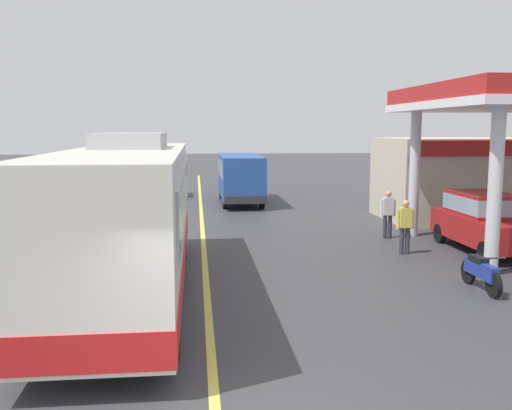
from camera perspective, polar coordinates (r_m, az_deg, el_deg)
The scene contains 10 objects.
ground at distance 26.31m, azimuth -5.57°, elevation -0.58°, with size 120.00×120.00×0.00m, color #38383D.
lane_divider_stripe at distance 21.37m, azimuth -5.44°, elevation -2.50°, with size 0.16×50.00×0.01m, color #D8CC4C.
coach_bus_main at distance 13.20m, azimuth -12.81°, elevation -1.48°, with size 2.60×11.04×3.69m.
gas_station_roadside at distance 23.53m, azimuth 22.82°, elevation 4.30°, with size 9.10×11.95×5.10m.
car_at_pump at distance 18.83m, azimuth 22.04°, elevation -1.31°, with size 1.70×4.20×1.82m.
minibus_opposing_lane at distance 28.79m, azimuth -1.60°, elevation 3.11°, with size 2.04×6.13×2.44m.
motorcycle_parked_forecourt at distance 14.39m, azimuth 21.75°, elevation -6.27°, with size 0.55×1.80×0.92m.
pedestrian_near_pump at distance 17.64m, azimuth 14.84°, elevation -1.85°, with size 0.55×0.22×1.66m.
pedestrian_by_shop at distance 20.04m, azimuth 13.18°, elevation -0.67°, with size 0.55×0.22×1.66m.
car_trailing_behind_bus at distance 31.98m, azimuth -9.60°, elevation 2.65°, with size 1.70×4.20×1.82m.
Camera 1 is at (-0.21, -6.03, 3.79)m, focal length 39.59 mm.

